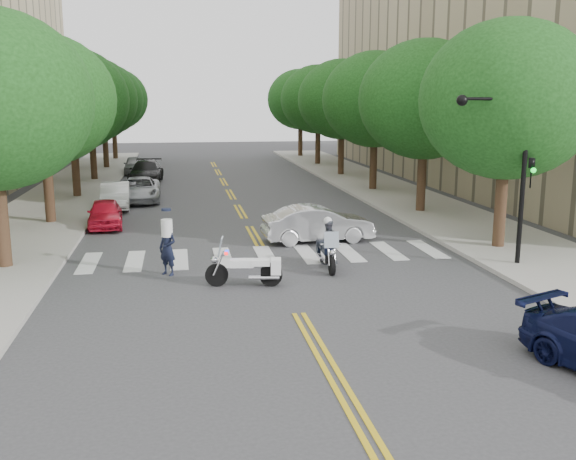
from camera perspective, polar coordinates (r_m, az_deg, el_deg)
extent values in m
plane|color=#38383A|center=(17.16, 0.95, -7.45)|extent=(140.00, 140.00, 0.00)
cube|color=#9E9991|center=(38.89, -19.22, 2.77)|extent=(5.00, 60.00, 0.15)
cube|color=#9E9991|center=(40.33, 8.48, 3.58)|extent=(5.00, 60.00, 0.15)
cylinder|color=#382316|center=(23.03, -24.09, 0.73)|extent=(0.44, 0.44, 3.32)
cylinder|color=#382316|center=(30.75, -20.50, 3.50)|extent=(0.44, 0.44, 3.32)
ellipsoid|color=#154012|center=(30.50, -21.03, 10.77)|extent=(6.40, 6.40, 5.76)
cylinder|color=#382316|center=(38.58, -18.35, 5.14)|extent=(0.44, 0.44, 3.32)
ellipsoid|color=#154012|center=(38.38, -18.73, 10.94)|extent=(6.40, 6.40, 5.76)
cylinder|color=#382316|center=(46.47, -16.92, 6.23)|extent=(0.44, 0.44, 3.32)
ellipsoid|color=#154012|center=(46.31, -17.21, 11.03)|extent=(6.40, 6.40, 5.76)
cylinder|color=#382316|center=(54.40, -15.91, 6.99)|extent=(0.44, 0.44, 3.32)
ellipsoid|color=#154012|center=(54.25, -16.14, 11.10)|extent=(6.40, 6.40, 5.76)
cylinder|color=#382316|center=(62.34, -15.15, 7.56)|extent=(0.44, 0.44, 3.32)
ellipsoid|color=#154012|center=(62.21, -15.34, 11.15)|extent=(6.40, 6.40, 5.76)
cylinder|color=#382316|center=(25.23, 18.37, 2.02)|extent=(0.44, 0.44, 3.32)
ellipsoid|color=#154012|center=(24.92, 18.95, 10.90)|extent=(6.40, 6.40, 5.76)
cylinder|color=#382316|center=(32.43, 11.77, 4.37)|extent=(0.44, 0.44, 3.32)
ellipsoid|color=#154012|center=(32.19, 12.06, 11.28)|extent=(6.40, 6.40, 5.76)
cylinder|color=#382316|center=(39.94, 7.59, 5.83)|extent=(0.44, 0.44, 3.32)
ellipsoid|color=#154012|center=(39.74, 7.74, 11.43)|extent=(6.40, 6.40, 5.76)
cylinder|color=#382316|center=(47.60, 4.73, 6.80)|extent=(0.44, 0.44, 3.32)
ellipsoid|color=#154012|center=(47.44, 4.81, 11.50)|extent=(6.40, 6.40, 5.76)
cylinder|color=#382316|center=(55.36, 2.66, 7.49)|extent=(0.44, 0.44, 3.32)
ellipsoid|color=#154012|center=(55.22, 2.70, 11.53)|extent=(6.40, 6.40, 5.76)
cylinder|color=#382316|center=(63.18, 1.10, 8.01)|extent=(0.44, 0.44, 3.32)
ellipsoid|color=#154012|center=(63.06, 1.12, 11.55)|extent=(6.40, 6.40, 5.76)
cylinder|color=black|center=(22.60, 20.19, 4.28)|extent=(0.16, 0.16, 6.00)
cylinder|color=black|center=(21.87, 17.89, 11.05)|extent=(2.40, 0.10, 0.10)
sphere|color=black|center=(21.39, 15.21, 11.06)|extent=(0.36, 0.36, 0.36)
imported|color=black|center=(22.70, 20.77, 4.77)|extent=(0.16, 0.20, 1.00)
sphere|color=#0CCC26|center=(22.56, 20.98, 4.98)|extent=(0.18, 0.18, 0.18)
cylinder|color=black|center=(20.74, 3.92, -3.17)|extent=(0.16, 0.66, 0.65)
cylinder|color=black|center=(22.20, 3.17, -2.17)|extent=(0.20, 0.66, 0.65)
cube|color=silver|center=(21.49, 3.51, -2.35)|extent=(0.35, 0.88, 0.31)
cube|color=black|center=(21.34, 3.57, -1.78)|extent=(0.38, 0.69, 0.21)
cube|color=black|center=(21.84, 3.32, -1.42)|extent=(0.41, 0.54, 0.15)
cube|color=black|center=(22.28, 3.11, -1.46)|extent=(0.43, 0.31, 0.43)
cube|color=#8C99A5|center=(20.67, 3.89, -0.87)|extent=(0.49, 0.17, 0.52)
cube|color=red|center=(20.88, 4.11, -1.23)|extent=(0.10, 0.10, 0.08)
cube|color=#0C26E5|center=(20.84, 3.49, -1.24)|extent=(0.10, 0.10, 0.08)
imported|color=#474C56|center=(21.38, 3.53, -1.06)|extent=(0.76, 0.60, 1.51)
sphere|color=silver|center=(21.23, 3.55, 0.80)|extent=(0.29, 0.29, 0.29)
cylinder|color=black|center=(19.63, -6.36, -3.99)|extent=(0.71, 0.25, 0.70)
cylinder|color=black|center=(19.54, -1.53, -3.99)|extent=(0.72, 0.29, 0.70)
cube|color=silver|center=(19.53, -3.80, -3.68)|extent=(0.97, 0.46, 0.33)
cube|color=white|center=(19.47, -4.12, -2.95)|extent=(0.77, 0.47, 0.23)
cube|color=white|center=(19.45, -2.45, -2.88)|extent=(0.62, 0.49, 0.16)
cube|color=white|center=(19.47, -1.08, -3.23)|extent=(0.37, 0.49, 0.46)
cube|color=#8C99A5|center=(19.40, -6.02, -1.47)|extent=(0.23, 0.53, 0.56)
cube|color=red|center=(19.30, -5.52, -2.09)|extent=(0.12, 0.12, 0.08)
cube|color=#0C26E5|center=(19.54, -5.47, -1.92)|extent=(0.12, 0.12, 0.08)
imported|color=black|center=(20.98, -10.65, -1.62)|extent=(0.76, 0.74, 1.76)
imported|color=silver|center=(25.50, 2.68, 0.55)|extent=(4.48, 1.81, 1.45)
imported|color=red|center=(29.55, -15.95, 1.43)|extent=(1.74, 3.72, 1.23)
imported|color=white|center=(34.46, -15.09, 2.96)|extent=(1.65, 4.13, 1.34)
imported|color=#9FA2A7|center=(36.54, -13.07, 3.52)|extent=(2.28, 4.82, 1.33)
imported|color=black|center=(44.76, -12.50, 5.08)|extent=(2.35, 5.22, 1.49)
imported|color=gray|center=(50.29, -13.47, 5.64)|extent=(1.74, 3.99, 1.34)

